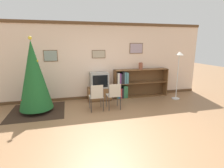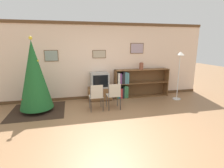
{
  "view_description": "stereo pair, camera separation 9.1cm",
  "coord_description": "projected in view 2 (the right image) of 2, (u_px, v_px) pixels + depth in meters",
  "views": [
    {
      "loc": [
        -1.04,
        -3.63,
        1.98
      ],
      "look_at": [
        0.24,
        1.4,
        0.77
      ],
      "focal_mm": 28.0,
      "sensor_mm": 36.0,
      "label": 1
    },
    {
      "loc": [
        -0.96,
        -3.66,
        1.98
      ],
      "look_at": [
        0.24,
        1.4,
        0.77
      ],
      "focal_mm": 28.0,
      "sensor_mm": 36.0,
      "label": 2
    }
  ],
  "objects": [
    {
      "name": "christmas_tree",
      "position": [
        34.0,
        75.0,
        5.01
      ],
      "size": [
        0.94,
        0.94,
        2.17
      ],
      "color": "maroon",
      "rests_on": "area_rug"
    },
    {
      "name": "television",
      "position": [
        100.0,
        80.0,
        6.13
      ],
      "size": [
        0.63,
        0.45,
        0.54
      ],
      "color": "#9E9E99",
      "rests_on": "tv_console"
    },
    {
      "name": "bookshelf",
      "position": [
        132.0,
        84.0,
        6.52
      ],
      "size": [
        2.07,
        0.36,
        1.05
      ],
      "color": "brown",
      "rests_on": "ground_plane"
    },
    {
      "name": "standing_lamp",
      "position": [
        180.0,
        63.0,
        6.09
      ],
      "size": [
        0.28,
        0.28,
        1.71
      ],
      "color": "silver",
      "rests_on": "ground_plane"
    },
    {
      "name": "vase",
      "position": [
        141.0,
        66.0,
        6.39
      ],
      "size": [
        0.15,
        0.15,
        0.26
      ],
      "color": "brown",
      "rests_on": "bookshelf"
    },
    {
      "name": "folding_chair_left",
      "position": [
        96.0,
        96.0,
        5.16
      ],
      "size": [
        0.4,
        0.4,
        0.82
      ],
      "color": "#BCB29E",
      "rests_on": "ground_plane"
    },
    {
      "name": "ground_plane",
      "position": [
        116.0,
        129.0,
        4.13
      ],
      "size": [
        24.0,
        24.0,
        0.0
      ],
      "primitive_type": "plane",
      "color": "#936B47"
    },
    {
      "name": "wall_back",
      "position": [
        98.0,
        61.0,
        6.27
      ],
      "size": [
        8.14,
        0.11,
        2.7
      ],
      "color": "beige",
      "rests_on": "ground_plane"
    },
    {
      "name": "folding_chair_right",
      "position": [
        114.0,
        95.0,
        5.28
      ],
      "size": [
        0.4,
        0.4,
        0.82
      ],
      "color": "#BCB29E",
      "rests_on": "ground_plane"
    },
    {
      "name": "area_rug",
      "position": [
        38.0,
        111.0,
        5.26
      ],
      "size": [
        1.56,
        1.49,
        0.01
      ],
      "color": "#332319",
      "rests_on": "ground_plane"
    },
    {
      "name": "tv_console",
      "position": [
        100.0,
        94.0,
        6.24
      ],
      "size": [
        0.82,
        0.46,
        0.46
      ],
      "color": "brown",
      "rests_on": "ground_plane"
    }
  ]
}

